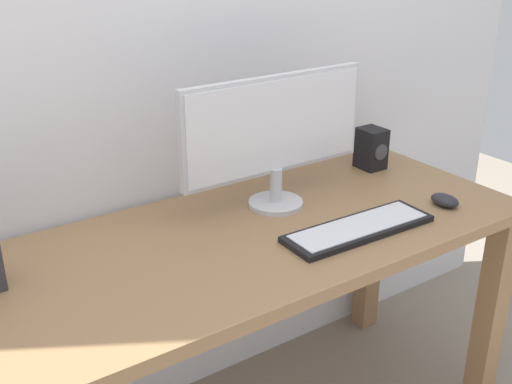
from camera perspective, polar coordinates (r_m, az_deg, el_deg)
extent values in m
cube|color=#936D47|center=(1.74, -1.73, -4.67)|extent=(1.73, 0.68, 0.04)
cube|color=#936D47|center=(2.26, 20.47, -10.30)|extent=(0.07, 0.07, 0.73)
cube|color=#936D47|center=(2.57, 10.25, -4.87)|extent=(0.07, 0.07, 0.73)
cylinder|color=silver|center=(1.91, 1.80, -1.03)|extent=(0.17, 0.17, 0.02)
cylinder|color=silver|center=(1.89, 1.82, 0.64)|extent=(0.04, 0.04, 0.10)
cube|color=silver|center=(1.84, 1.67, 6.11)|extent=(0.62, 0.02, 0.29)
cube|color=white|center=(1.83, 1.93, 6.00)|extent=(0.60, 0.01, 0.27)
cube|color=black|center=(1.78, 9.28, -3.30)|extent=(0.46, 0.15, 0.02)
cube|color=silver|center=(1.77, 9.30, -3.01)|extent=(0.42, 0.12, 0.00)
ellipsoid|color=#232328|center=(1.99, 16.74, -0.71)|extent=(0.07, 0.09, 0.04)
cube|color=black|center=(2.23, 10.38, 3.91)|extent=(0.08, 0.09, 0.14)
cylinder|color=#3F3F44|center=(2.20, 11.27, 3.56)|extent=(0.06, 0.00, 0.06)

